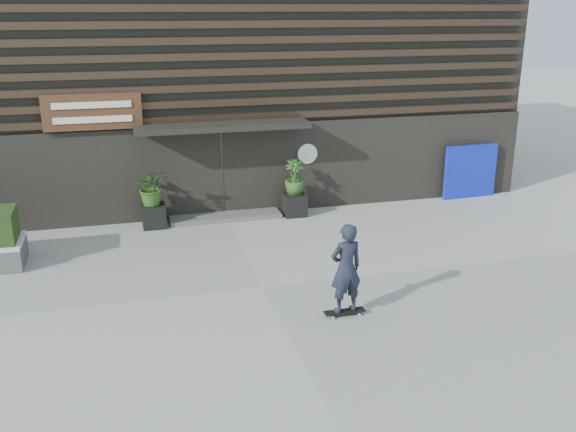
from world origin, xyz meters
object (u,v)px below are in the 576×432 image
object	(u,v)px
skateboarder	(346,269)
blue_tarp	(470,171)
planter_pot_left	(154,216)
planter_pot_right	(294,205)

from	to	relation	value
skateboarder	blue_tarp	bearing A→B (deg)	45.37
planter_pot_left	planter_pot_right	xyz separation A→B (m)	(3.80, 0.00, 0.00)
blue_tarp	skateboarder	world-z (taller)	skateboarder
planter_pot_right	blue_tarp	xyz separation A→B (m)	(5.53, 0.30, 0.50)
planter_pot_left	blue_tarp	size ratio (longest dim) A/B	0.35
planter_pot_left	skateboarder	distance (m)	6.79
planter_pot_left	planter_pot_right	distance (m)	3.80
planter_pot_left	skateboarder	bearing A→B (deg)	-62.61
planter_pot_right	skateboarder	size ratio (longest dim) A/B	0.33
planter_pot_left	skateboarder	world-z (taller)	skateboarder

